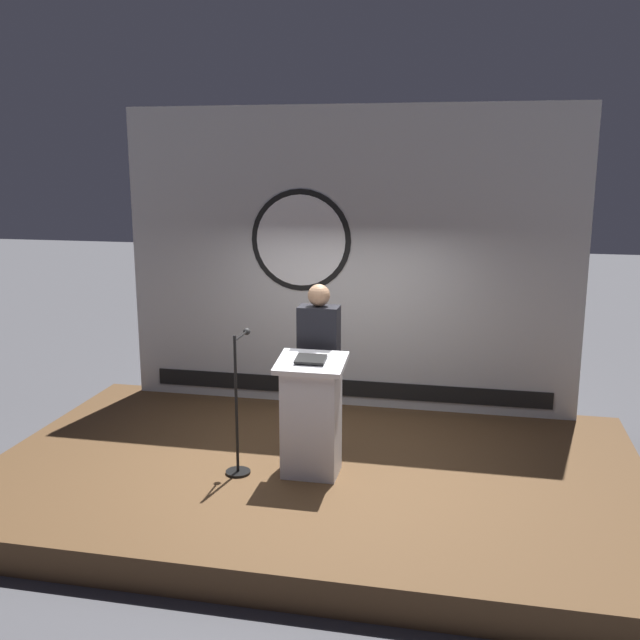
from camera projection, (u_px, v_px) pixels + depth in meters
name	position (u px, v px, depth m)	size (l,w,h in m)	color
ground_plane	(315.00, 491.00, 7.32)	(40.00, 40.00, 0.00)	#4C4C51
stage_platform	(315.00, 477.00, 7.29)	(6.40, 4.00, 0.30)	brown
banner_display	(347.00, 261.00, 8.63)	(5.41, 0.12, 3.56)	silver
podium	(311.00, 416.00, 6.91)	(0.64, 0.50, 1.17)	silver
speaker_person	(319.00, 369.00, 7.30)	(0.40, 0.26, 1.76)	black
microphone_stand	(239.00, 425.00, 6.97)	(0.24, 0.53, 1.37)	black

